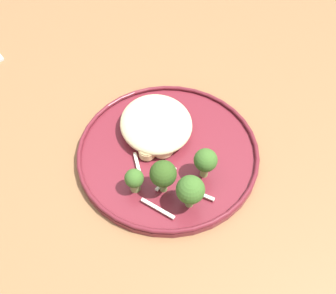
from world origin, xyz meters
The scene contains 16 objects.
ground centered at (0.00, 0.00, 0.00)m, with size 6.00×6.00×0.00m, color #47423D.
wooden_dining_table centered at (0.00, 0.00, 0.66)m, with size 1.40×1.00×0.74m.
dinner_plate centered at (-0.03, 0.03, 0.75)m, with size 0.29×0.29×0.02m.
noodle_bed centered at (0.01, 0.04, 0.77)m, with size 0.13×0.12×0.04m.
seared_scallop_left_edge centered at (-0.03, 0.04, 0.76)m, with size 0.04×0.04×0.02m.
seared_scallop_front_small centered at (-0.01, 0.00, 0.76)m, with size 0.03×0.03×0.02m.
seared_scallop_right_edge centered at (-0.04, 0.06, 0.76)m, with size 0.03×0.03×0.01m.
seared_scallop_large_seared centered at (0.00, 0.07, 0.76)m, with size 0.03×0.03×0.02m.
broccoli_floret_left_leaning centered at (-0.09, 0.09, 0.78)m, with size 0.03×0.03×0.04m.
broccoli_floret_small_sprig centered at (-0.14, 0.02, 0.79)m, with size 0.04×0.04×0.06m.
broccoli_floret_front_edge centered at (-0.09, -0.01, 0.79)m, with size 0.04×0.04×0.06m.
broccoli_floret_split_head centered at (-0.10, 0.05, 0.79)m, with size 0.04×0.04×0.06m.
onion_sliver_curled_piece centered at (-0.09, 0.04, 0.75)m, with size 0.05×0.01×0.00m, color silver.
onion_sliver_long_sliver centered at (-0.13, 0.07, 0.75)m, with size 0.06×0.01×0.00m, color silver.
onion_sliver_pale_crescent centered at (-0.06, 0.08, 0.75)m, with size 0.05×0.01×0.00m, color silver.
onion_sliver_short_strip centered at (-0.13, 0.00, 0.75)m, with size 0.04×0.01×0.00m, color silver.
Camera 1 is at (-0.39, 0.12, 1.24)m, focal length 40.91 mm.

